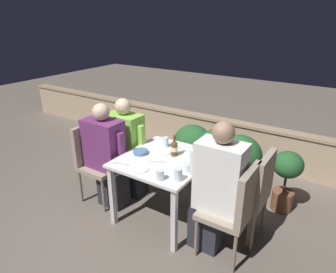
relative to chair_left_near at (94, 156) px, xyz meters
name	(u,v)px	position (x,y,z in m)	size (l,w,h in m)	color
ground_plane	(165,214)	(0.89, 0.14, -0.56)	(16.00, 16.00, 0.00)	#665B51
parapet_wall	(227,139)	(0.89, 1.88, -0.24)	(9.00, 0.18, 0.62)	tan
dining_table	(164,166)	(0.89, 0.14, 0.06)	(0.86, 0.93, 0.71)	white
planter_hedge	(215,155)	(1.07, 1.05, -0.14)	(1.19, 0.47, 0.76)	brown
chair_left_near	(94,156)	(0.00, 0.00, 0.00)	(0.43, 0.43, 0.93)	gray
person_purple_stripe	(107,156)	(0.20, 0.00, 0.05)	(0.51, 0.26, 1.22)	#282833
chair_left_far	(115,147)	(0.04, 0.32, 0.00)	(0.43, 0.43, 0.93)	gray
person_green_blouse	(127,147)	(0.24, 0.32, 0.05)	(0.50, 0.26, 1.21)	#282833
chair_right_near	(236,205)	(1.76, -0.03, 0.00)	(0.43, 0.43, 0.93)	gray
person_white_polo	(216,189)	(1.56, -0.03, 0.09)	(0.49, 0.26, 1.30)	#282833
chair_right_far	(254,189)	(1.80, 0.31, 0.00)	(0.43, 0.43, 0.93)	gray
beer_bottle	(174,148)	(0.94, 0.25, 0.24)	(0.07, 0.07, 0.23)	brown
plate_0	(139,169)	(0.82, -0.20, 0.15)	(0.19, 0.19, 0.01)	white
plate_1	(176,165)	(1.08, 0.08, 0.15)	(0.20, 0.20, 0.01)	white
plate_2	(162,152)	(0.79, 0.24, 0.15)	(0.20, 0.20, 0.01)	white
bowl_0	(194,155)	(1.15, 0.32, 0.18)	(0.11, 0.11, 0.05)	beige
bowl_1	(141,152)	(0.62, 0.10, 0.17)	(0.16, 0.16, 0.04)	#4C709E
glass_cup_0	(178,174)	(1.24, -0.16, 0.21)	(0.08, 0.08, 0.12)	silver
glass_cup_1	(160,175)	(1.10, -0.24, 0.20)	(0.07, 0.07, 0.09)	silver
glass_cup_2	(166,142)	(0.74, 0.40, 0.21)	(0.06, 0.06, 0.11)	silver
glass_cup_3	(188,167)	(1.24, 0.03, 0.19)	(0.08, 0.08, 0.08)	silver
glass_cup_4	(199,159)	(1.25, 0.24, 0.20)	(0.07, 0.07, 0.09)	silver
fork_0	(121,164)	(0.60, -0.21, 0.15)	(0.17, 0.06, 0.01)	silver
fork_1	(157,162)	(0.88, 0.02, 0.15)	(0.16, 0.09, 0.01)	silver
fork_2	(178,147)	(0.88, 0.45, 0.15)	(0.16, 0.09, 0.01)	silver
potted_plant	(286,175)	(1.97, 0.97, -0.11)	(0.33, 0.33, 0.73)	brown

